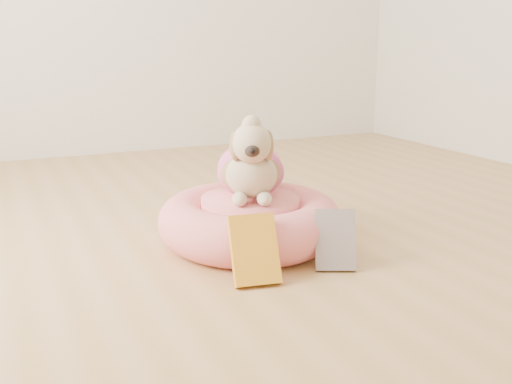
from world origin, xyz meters
name	(u,v)px	position (x,y,z in m)	size (l,w,h in m)	color
floor	(289,262)	(0.00, 0.00, 0.00)	(4.50, 4.50, 0.00)	#B3884A
pet_bed	(250,221)	(-0.03, 0.24, 0.08)	(0.68, 0.68, 0.17)	#FF6381
dog	(251,153)	(-0.02, 0.27, 0.33)	(0.30, 0.43, 0.32)	brown
book_yellow	(254,250)	(-0.17, -0.09, 0.10)	(0.15, 0.03, 0.22)	yellow
book_white	(335,240)	(0.12, -0.10, 0.10)	(0.13, 0.02, 0.20)	silver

